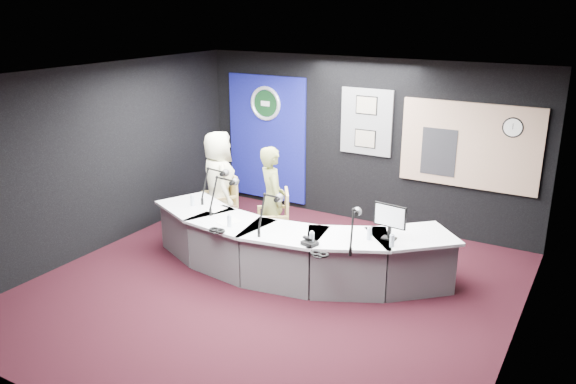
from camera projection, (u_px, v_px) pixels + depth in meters
The scene contains 33 objects.
ground at pixel (271, 289), 7.69m from camera, with size 6.00×6.00×0.00m, color black.
ceiling at pixel (269, 76), 6.82m from camera, with size 6.00×6.00×0.02m, color silver.
wall_back at pixel (363, 142), 9.72m from camera, with size 6.00×0.02×2.80m, color black.
wall_front at pixel (80, 285), 4.78m from camera, with size 6.00×0.02×2.80m, color black.
wall_left at pixel (100, 158), 8.68m from camera, with size 0.02×6.00×2.80m, color black.
wall_right at pixel (522, 234), 5.83m from camera, with size 0.02×6.00×2.80m, color black.
broadcast_desk at pixel (288, 248), 8.05m from camera, with size 4.50×1.90×0.75m, color silver, non-canonical shape.
backdrop_panel at pixel (267, 138), 10.65m from camera, with size 1.60×0.05×2.30m, color navy.
agency_seal at pixel (265, 104), 10.41m from camera, with size 0.63×0.63×0.07m, color silver.
seal_center at pixel (266, 103), 10.41m from camera, with size 0.48×0.48×0.01m, color black.
pinboard at pixel (366, 122), 9.56m from camera, with size 0.90×0.04×1.10m, color slate.
framed_photo_upper at pixel (366, 105), 9.45m from camera, with size 0.34×0.02×0.27m, color gray.
framed_photo_lower at pixel (365, 139), 9.63m from camera, with size 0.34×0.02×0.27m, color gray.
booth_window_frame at pixel (469, 146), 8.82m from camera, with size 2.12×0.06×1.32m, color tan.
booth_glow at pixel (469, 146), 8.81m from camera, with size 2.00×0.02×1.20m, color beige.
equipment_rack at pixel (439, 152), 9.05m from camera, with size 0.55×0.02×0.75m, color black.
wall_clock at pixel (513, 128), 8.40m from camera, with size 0.28×0.28×0.01m, color white.
armchair_left at pixel (219, 200), 9.51m from camera, with size 0.60×0.60×1.07m, color tan, non-canonical shape.
armchair_right at pixel (272, 225), 8.75m from camera, with size 0.48×0.48×0.85m, color tan, non-canonical shape.
draped_jacket at pixel (219, 190), 9.73m from camera, with size 0.50×0.10×0.70m, color #646055.
person_man at pixel (219, 182), 9.41m from camera, with size 0.82×0.54×1.69m, color #ECEABD.
person_woman at pixel (272, 200), 8.63m from camera, with size 0.60×0.39×1.64m, color olive.
computer_monitor at pixel (390, 216), 7.29m from camera, with size 0.42×0.02×0.29m, color black.
desk_phone at pixel (310, 243), 7.19m from camera, with size 0.19×0.15×0.05m, color black.
headphones_near at pixel (320, 254), 6.90m from camera, with size 0.21×0.21×0.03m, color black.
headphones_far at pixel (217, 230), 7.62m from camera, with size 0.22×0.22×0.04m, color black.
paper_stack at pixel (216, 209), 8.45m from camera, with size 0.20×0.28×0.00m, color white.
notepad at pixel (229, 222), 7.96m from camera, with size 0.22×0.31×0.00m, color white.
boom_mic_a at pixel (214, 180), 8.81m from camera, with size 0.16×0.74×0.60m, color black, non-canonical shape.
boom_mic_b at pixel (223, 190), 8.37m from camera, with size 0.16×0.74×0.60m, color black, non-canonical shape.
boom_mic_c at pixel (269, 207), 7.63m from camera, with size 0.18×0.74×0.60m, color black, non-canonical shape.
boom_mic_d at pixel (354, 223), 7.09m from camera, with size 0.30×0.71×0.60m, color black, non-canonical shape.
water_bottles at pixel (277, 222), 7.71m from camera, with size 3.17×0.58×0.18m, color silver, non-canonical shape.
Camera 1 is at (3.65, -5.87, 3.62)m, focal length 36.00 mm.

